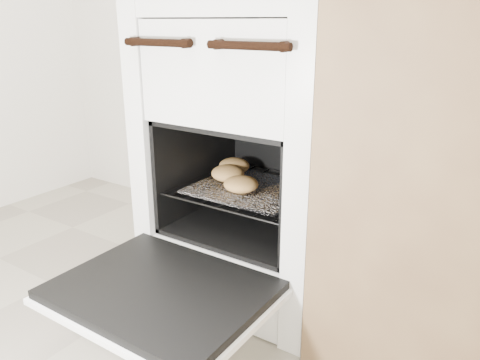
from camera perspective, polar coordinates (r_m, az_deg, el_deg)
The scene contains 5 objects.
stove at distance 1.56m, azimuth 3.09°, elevation 3.29°, with size 0.62×0.69×0.95m.
oven_door at distance 1.28m, azimuth -9.56°, elevation -13.38°, with size 0.56×0.43×0.04m.
oven_rack at distance 1.54m, azimuth 1.71°, elevation -1.02°, with size 0.45×0.43×0.01m.
foil_sheet at distance 1.52m, azimuth 1.30°, elevation -1.03°, with size 0.35×0.31×0.01m, color white.
baked_rolls at distance 1.55m, azimuth 0.67°, elevation 0.57°, with size 0.37×0.28×0.05m.
Camera 1 is at (0.70, -0.14, 0.89)m, focal length 35.00 mm.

